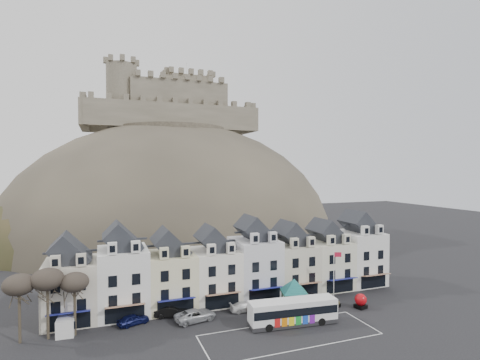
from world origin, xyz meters
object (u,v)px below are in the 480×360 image
at_px(car_maroon, 262,306).
at_px(car_white, 245,307).
at_px(car_navy, 133,319).
at_px(white_van, 67,323).
at_px(flagpole, 334,273).
at_px(bus_shelter, 294,286).
at_px(car_silver, 195,315).
at_px(bus, 293,311).
at_px(red_buoy, 361,301).
at_px(car_charcoal, 304,296).
at_px(car_black, 171,311).

bearing_deg(car_maroon, car_white, 51.53).
bearing_deg(car_navy, white_van, 64.74).
xyz_separation_m(flagpole, car_navy, (-29.51, 2.67, -3.94)).
xyz_separation_m(bus_shelter, car_navy, (-22.38, 2.99, -2.89)).
bearing_deg(flagpole, car_silver, 177.40).
xyz_separation_m(bus, flagpole, (9.70, 4.68, 2.80)).
relative_size(flagpole, car_maroon, 1.76).
distance_m(bus_shelter, red_buoy, 10.30).
bearing_deg(bus_shelter, car_silver, -169.01).
height_order(bus, car_charcoal, bus).
xyz_separation_m(car_black, car_silver, (2.80, -2.50, 0.01)).
bearing_deg(red_buoy, car_black, 166.32).
bearing_deg(bus_shelter, flagpole, 18.71).
bearing_deg(car_silver, bus, -127.15).
height_order(bus_shelter, car_white, bus_shelter).
distance_m(flagpole, car_navy, 29.90).
height_order(bus, white_van, bus).
relative_size(red_buoy, car_maroon, 0.47).
bearing_deg(car_white, car_silver, 96.67).
bearing_deg(white_van, car_charcoal, 2.34).
xyz_separation_m(bus_shelter, car_maroon, (-4.45, 1.30, -2.81)).
xyz_separation_m(red_buoy, flagpole, (-2.49, 3.04, 3.54)).
height_order(white_van, car_maroon, white_van).
bearing_deg(red_buoy, car_navy, 169.88).
distance_m(car_white, car_maroon, 2.50).
relative_size(white_van, car_black, 1.03).
height_order(bus, car_silver, bus).
distance_m(white_van, car_black, 13.22).
xyz_separation_m(red_buoy, car_black, (-26.80, 6.52, -0.33)).
xyz_separation_m(bus, car_charcoal, (6.18, 7.61, -1.17)).
height_order(car_navy, car_silver, car_silver).
bearing_deg(car_white, car_charcoal, -84.27).
relative_size(bus, car_navy, 2.90).
xyz_separation_m(red_buoy, car_navy, (-32.00, 5.71, -0.40)).
distance_m(red_buoy, white_van, 40.54).
bearing_deg(car_charcoal, bus, 156.10).
relative_size(bus, flagpole, 1.48).
xyz_separation_m(bus_shelter, car_silver, (-14.37, 1.30, -2.81)).
height_order(bus, flagpole, flagpole).
xyz_separation_m(car_black, car_maroon, (12.73, -2.50, 0.01)).
xyz_separation_m(bus, car_silver, (-11.81, 5.66, -1.06)).
bearing_deg(car_black, car_silver, -118.32).
bearing_deg(bus, car_silver, 159.83).
distance_m(red_buoy, car_white, 17.13).
height_order(red_buoy, car_maroon, red_buoy).
xyz_separation_m(car_navy, car_silver, (8.00, -1.69, 0.08)).
distance_m(flagpole, car_black, 24.87).
bearing_deg(car_charcoal, car_black, 103.68).
height_order(car_black, car_silver, car_silver).
bearing_deg(red_buoy, car_silver, 170.48).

